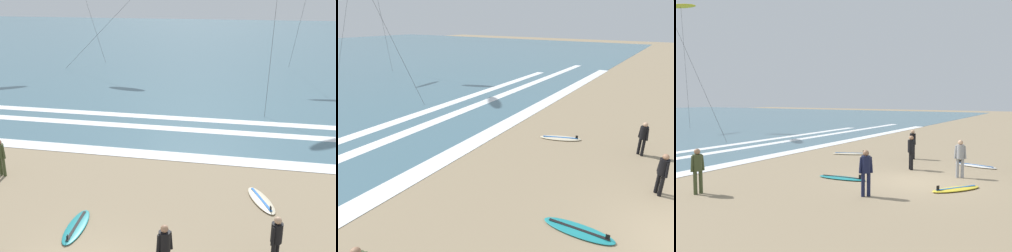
# 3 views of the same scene
# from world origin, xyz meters

# --- Properties ---
(wave_foam_shoreline) EXTENTS (54.50, 1.05, 0.01)m
(wave_foam_shoreline) POSITION_xyz_m (-0.34, 9.34, 0.01)
(wave_foam_shoreline) COLOR white
(wave_foam_shoreline) RESTS_ON ocean_surface
(wave_foam_mid_break) EXTENTS (54.24, 0.80, 0.01)m
(wave_foam_mid_break) POSITION_xyz_m (1.73, 13.24, 0.01)
(wave_foam_mid_break) COLOR white
(wave_foam_mid_break) RESTS_ON ocean_surface
(wave_foam_outer_break) EXTENTS (41.89, 0.80, 0.01)m
(wave_foam_outer_break) POSITION_xyz_m (0.49, 15.19, 0.01)
(wave_foam_outer_break) COLOR white
(wave_foam_outer_break) RESTS_ON ocean_surface
(surfer_background_far) EXTENTS (0.44, 0.40, 1.60)m
(surfer_background_far) POSITION_xyz_m (2.24, 1.06, 0.96)
(surfer_background_far) COLOR black
(surfer_background_far) RESTS_ON ground
(surfer_left_near) EXTENTS (0.35, 0.48, 1.60)m
(surfer_left_near) POSITION_xyz_m (5.17, 2.08, 0.96)
(surfer_left_near) COLOR black
(surfer_left_near) RESTS_ON ground
(surfboard_near_water) EXTENTS (0.77, 2.14, 0.25)m
(surfboard_near_water) POSITION_xyz_m (-1.10, 2.80, 0.05)
(surfboard_near_water) COLOR teal
(surfboard_near_water) RESTS_ON ground
(surfboard_left_pile) EXTENTS (1.36, 2.17, 0.25)m
(surfboard_left_pile) POSITION_xyz_m (4.86, 5.84, 0.05)
(surfboard_left_pile) COLOR beige
(surfboard_left_pile) RESTS_ON ground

